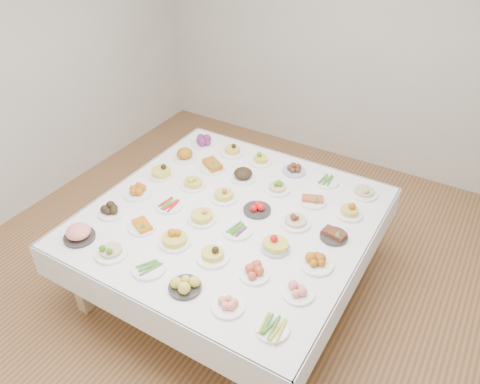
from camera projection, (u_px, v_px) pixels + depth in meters
The scene contains 38 objects.
room_envelope at pixel (242, 86), 3.01m from camera, with size 5.02×5.02×2.81m.
display_table at pixel (230, 222), 3.71m from camera, with size 2.12×2.12×0.75m.
dish_0 at pixel (78, 232), 3.41m from camera, with size 0.23×0.23×0.13m.
dish_1 at pixel (110, 247), 3.27m from camera, with size 0.23×0.23×0.14m.
dish_2 at pixel (149, 267), 3.17m from camera, with size 0.23×0.23×0.05m.
dish_3 at pixel (185, 283), 3.01m from camera, with size 0.23×0.23×0.10m.
dish_4 at pixel (228, 304), 2.89m from camera, with size 0.21×0.21×0.09m.
dish_5 at pixel (272, 328), 2.76m from camera, with size 0.20×0.20×0.05m.
dish_6 at pixel (111, 210), 3.65m from camera, with size 0.20×0.20×0.09m.
dish_7 at pixel (142, 225), 3.51m from camera, with size 0.20×0.20×0.09m.
dish_8 at pixel (174, 237), 3.36m from camera, with size 0.23×0.23×0.14m.
dish_9 at pixel (213, 252), 3.24m from camera, with size 0.23×0.23×0.13m.
dish_10 at pixel (255, 272), 3.11m from camera, with size 0.20×0.20×0.09m.
dish_11 at pixel (298, 291), 2.98m from camera, with size 0.21×0.21×0.08m.
dish_12 at pixel (137, 190), 3.86m from camera, with size 0.24×0.24×0.10m.
dish_13 at pixel (169, 205), 3.73m from camera, with size 0.21×0.21×0.05m.
dish_14 at pixel (202, 214), 3.58m from camera, with size 0.22×0.22×0.13m.
dish_15 at pixel (237, 231), 3.48m from camera, with size 0.22×0.22×0.05m.
dish_16 at pixel (276, 243), 3.31m from camera, with size 0.20×0.20×0.13m.
dish_17 at pixel (317, 260), 3.19m from camera, with size 0.23×0.23×0.10m.
dish_18 at pixel (161, 170), 4.07m from camera, with size 0.23×0.22×0.14m.
dish_19 at pixel (193, 182), 3.94m from camera, with size 0.20×0.20×0.12m.
dish_20 at pixel (224, 193), 3.80m from camera, with size 0.22×0.22×0.13m.
dish_21 at pixel (257, 208), 3.68m from camera, with size 0.22×0.22×0.09m.
dish_22 at pixel (296, 218), 3.54m from camera, with size 0.23×0.23×0.13m.
dish_23 at pixel (334, 233), 3.42m from camera, with size 0.20×0.20×0.10m.
dish_24 at pixel (185, 155), 4.31m from camera, with size 0.21×0.21×0.11m.
dish_25 at pixel (212, 164), 4.18m from camera, with size 0.23×0.23×0.11m.
dish_26 at pixel (243, 173), 4.03m from camera, with size 0.23×0.23×0.13m.
dish_27 at pixel (277, 185), 3.90m from camera, with size 0.22×0.22×0.13m.
dish_28 at pixel (313, 198), 3.77m from camera, with size 0.22×0.22×0.10m.
dish_29 at pixel (350, 210), 3.63m from camera, with size 0.21×0.21×0.12m.
dish_30 at pixel (204, 141), 4.52m from camera, with size 0.22×0.22×0.11m.
dish_31 at pixel (232, 149), 4.38m from camera, with size 0.22×0.22×0.12m.
dish_32 at pixel (261, 158), 4.25m from camera, with size 0.20×0.20×0.11m.
dish_33 at pixel (294, 169), 4.14m from camera, with size 0.20×0.20×0.09m.
dish_34 at pixel (326, 181), 4.01m from camera, with size 0.21×0.21×0.05m.
dish_35 at pixel (365, 189), 3.85m from camera, with size 0.22×0.22×0.13m.
Camera 1 is at (1.45, -2.44, 3.04)m, focal length 35.00 mm.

